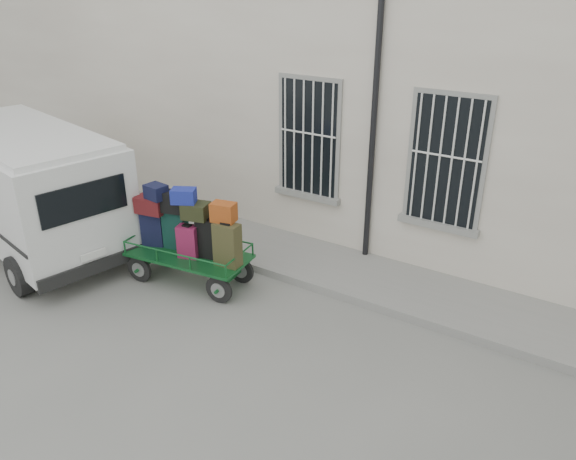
{
  "coord_description": "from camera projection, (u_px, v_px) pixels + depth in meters",
  "views": [
    {
      "loc": [
        4.98,
        -6.11,
        5.16
      ],
      "look_at": [
        0.39,
        1.0,
        1.27
      ],
      "focal_mm": 35.0,
      "sensor_mm": 36.0,
      "label": 1
    }
  ],
  "objects": [
    {
      "name": "sidewalk",
      "position": [
        305.0,
        259.0,
        10.92
      ],
      "size": [
        24.0,
        1.7,
        0.15
      ],
      "primitive_type": "cube",
      "color": "gray",
      "rests_on": "ground"
    },
    {
      "name": "building",
      "position": [
        385.0,
        81.0,
        12.22
      ],
      "size": [
        24.0,
        5.15,
        6.0
      ],
      "color": "beige",
      "rests_on": "ground"
    },
    {
      "name": "van",
      "position": [
        28.0,
        183.0,
        10.97
      ],
      "size": [
        5.2,
        3.04,
        2.47
      ],
      "rotation": [
        0.0,
        0.0,
        -0.22
      ],
      "color": "white",
      "rests_on": "ground"
    },
    {
      "name": "luggage_cart",
      "position": [
        187.0,
        234.0,
        9.91
      ],
      "size": [
        2.63,
        1.27,
        1.82
      ],
      "rotation": [
        0.0,
        0.0,
        0.13
      ],
      "color": "black",
      "rests_on": "ground"
    },
    {
      "name": "ground",
      "position": [
        235.0,
        315.0,
        9.27
      ],
      "size": [
        80.0,
        80.0,
        0.0
      ],
      "primitive_type": "plane",
      "color": "slate",
      "rests_on": "ground"
    }
  ]
}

